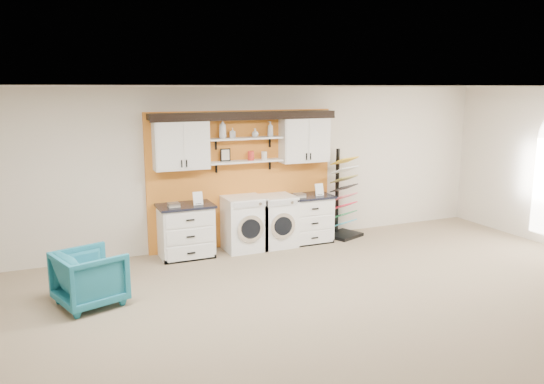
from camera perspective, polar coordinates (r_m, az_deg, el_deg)
name	(u,v)px	position (r m, az deg, el deg)	size (l,w,h in m)	color
floor	(363,336)	(6.37, 9.76, -15.01)	(10.00, 10.00, 0.00)	#8A755D
ceiling	(372,87)	(5.72, 10.71, 11.07)	(10.00, 10.00, 0.00)	white
wall_back	(242,167)	(9.42, -3.28, 2.68)	(10.00, 10.00, 0.00)	beige
accent_panel	(242,179)	(9.42, -3.20, 1.45)	(3.40, 0.07, 2.40)	orange
upper_cabinet_left	(181,144)	(8.84, -9.78, 5.11)	(0.90, 0.35, 0.84)	white
upper_cabinet_right	(304,139)	(9.61, 3.48, 5.74)	(0.90, 0.35, 0.84)	white
shelf_lower	(246,161)	(9.21, -2.86, 3.31)	(1.32, 0.28, 0.03)	white
shelf_upper	(245,138)	(9.17, -2.89, 5.79)	(1.32, 0.28, 0.03)	white
crown_molding	(245,115)	(9.15, -2.94, 8.27)	(3.30, 0.41, 0.13)	black
picture_frame	(225,155)	(9.13, -5.04, 4.00)	(0.18, 0.02, 0.22)	black
canister_red	(251,156)	(9.23, -2.29, 3.93)	(0.11, 0.11, 0.16)	red
canister_cream	(264,155)	(9.33, -0.85, 3.95)	(0.10, 0.10, 0.14)	silver
base_cabinet_left	(186,231)	(8.95, -9.24, -4.13)	(0.91, 0.66, 0.90)	white
base_cabinet_right	(307,218)	(9.73, 3.79, -2.85)	(0.89, 0.66, 0.87)	white
washer	(244,223)	(9.23, -3.07, -3.38)	(0.67, 0.71, 0.94)	white
dryer	(275,221)	(9.45, 0.34, -3.10)	(0.65, 0.71, 0.91)	white
sample_rack	(343,209)	(10.10, 7.66, -1.84)	(0.75, 0.69, 1.67)	black
armchair	(90,278)	(7.36, -18.99, -8.72)	(0.78, 0.80, 0.73)	#1A6C85
soap_bottle_a	(223,129)	(9.02, -5.33, 6.79)	(0.12, 0.13, 0.32)	silver
soap_bottle_b	(233,133)	(9.08, -4.26, 6.36)	(0.08, 0.08, 0.17)	silver
soap_bottle_c	(255,133)	(9.22, -1.83, 6.39)	(0.12, 0.12, 0.15)	silver
soap_bottle_d	(270,129)	(9.33, -0.18, 6.80)	(0.10, 0.10, 0.26)	silver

